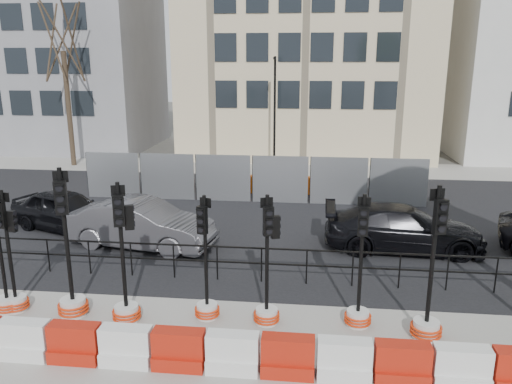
# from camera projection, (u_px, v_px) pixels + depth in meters

# --- Properties ---
(ground) EXTENTS (120.00, 120.00, 0.00)m
(ground) POSITION_uv_depth(u_px,v_px,m) (209.00, 301.00, 12.41)
(ground) COLOR #51514C
(ground) RESTS_ON ground
(sidewalk_near) EXTENTS (40.00, 6.00, 0.02)m
(sidewalk_near) POSITION_uv_depth(u_px,v_px,m) (177.00, 373.00, 9.52)
(sidewalk_near) COLOR gray
(sidewalk_near) RESTS_ON ground
(road) EXTENTS (40.00, 14.00, 0.03)m
(road) POSITION_uv_depth(u_px,v_px,m) (245.00, 216.00, 19.13)
(road) COLOR black
(road) RESTS_ON ground
(sidewalk_far) EXTENTS (40.00, 4.00, 0.02)m
(sidewalk_far) POSITION_uv_depth(u_px,v_px,m) (266.00, 168.00, 27.78)
(sidewalk_far) COLOR gray
(sidewalk_far) RESTS_ON ground
(building_grey) EXTENTS (11.00, 9.06, 14.00)m
(building_grey) POSITION_uv_depth(u_px,v_px,m) (66.00, 42.00, 33.24)
(building_grey) COLOR gray
(building_grey) RESTS_ON ground
(building_cream) EXTENTS (15.00, 10.06, 18.00)m
(building_cream) POSITION_uv_depth(u_px,v_px,m) (308.00, 7.00, 31.02)
(building_cream) COLOR beige
(building_cream) RESTS_ON ground
(kerb_railing) EXTENTS (18.00, 0.04, 1.00)m
(kerb_railing) POSITION_uv_depth(u_px,v_px,m) (217.00, 257.00, 13.39)
(kerb_railing) COLOR black
(kerb_railing) RESTS_ON ground
(heras_fencing) EXTENTS (14.33, 1.72, 2.00)m
(heras_fencing) POSITION_uv_depth(u_px,v_px,m) (242.00, 181.00, 21.61)
(heras_fencing) COLOR gray
(heras_fencing) RESTS_ON ground
(lamp_post_far) EXTENTS (0.12, 0.56, 6.00)m
(lamp_post_far) POSITION_uv_depth(u_px,v_px,m) (275.00, 111.00, 25.93)
(lamp_post_far) COLOR black
(lamp_post_far) RESTS_ON ground
(tree_bare_far) EXTENTS (2.00, 2.00, 9.00)m
(tree_bare_far) POSITION_uv_depth(u_px,v_px,m) (63.00, 44.00, 26.77)
(tree_bare_far) COLOR #473828
(tree_bare_far) RESTS_ON ground
(barrier_row) EXTENTS (13.60, 0.50, 0.80)m
(barrier_row) POSITION_uv_depth(u_px,v_px,m) (179.00, 351.00, 9.62)
(barrier_row) COLOR #AF1D0E
(barrier_row) RESTS_ON ground
(traffic_signal_a) EXTENTS (0.60, 0.60, 3.06)m
(traffic_signal_a) POSITION_uv_depth(u_px,v_px,m) (5.00, 288.00, 11.70)
(traffic_signal_a) COLOR white
(traffic_signal_a) RESTS_ON ground
(traffic_signal_b) EXTENTS (0.59, 0.59, 2.98)m
(traffic_signal_b) POSITION_uv_depth(u_px,v_px,m) (14.00, 284.00, 11.72)
(traffic_signal_b) COLOR white
(traffic_signal_b) RESTS_ON ground
(traffic_signal_c) EXTENTS (0.70, 0.70, 3.55)m
(traffic_signal_c) POSITION_uv_depth(u_px,v_px,m) (71.00, 287.00, 11.49)
(traffic_signal_c) COLOR white
(traffic_signal_c) RESTS_ON ground
(traffic_signal_d) EXTENTS (0.65, 0.65, 3.29)m
(traffic_signal_d) POSITION_uv_depth(u_px,v_px,m) (126.00, 290.00, 11.22)
(traffic_signal_d) COLOR white
(traffic_signal_d) RESTS_ON ground
(traffic_signal_e) EXTENTS (0.58, 0.58, 2.95)m
(traffic_signal_e) POSITION_uv_depth(u_px,v_px,m) (206.00, 294.00, 11.42)
(traffic_signal_e) COLOR white
(traffic_signal_e) RESTS_ON ground
(traffic_signal_f) EXTENTS (0.60, 0.60, 3.03)m
(traffic_signal_f) POSITION_uv_depth(u_px,v_px,m) (267.00, 294.00, 11.15)
(traffic_signal_f) COLOR white
(traffic_signal_f) RESTS_ON ground
(traffic_signal_g) EXTENTS (0.60, 0.60, 3.07)m
(traffic_signal_g) POSITION_uv_depth(u_px,v_px,m) (359.00, 300.00, 11.08)
(traffic_signal_g) COLOR white
(traffic_signal_g) RESTS_ON ground
(traffic_signal_h) EXTENTS (0.67, 0.67, 3.40)m
(traffic_signal_h) POSITION_uv_depth(u_px,v_px,m) (428.00, 309.00, 10.55)
(traffic_signal_h) COLOR white
(traffic_signal_h) RESTS_ON ground
(car_a) EXTENTS (4.48, 5.31, 1.43)m
(car_a) POSITION_uv_depth(u_px,v_px,m) (66.00, 211.00, 17.42)
(car_a) COLOR black
(car_a) RESTS_ON ground
(car_b) EXTENTS (3.26, 5.23, 1.53)m
(car_b) POSITION_uv_depth(u_px,v_px,m) (142.00, 224.00, 15.81)
(car_b) COLOR #45454A
(car_b) RESTS_ON ground
(car_c) EXTENTS (2.25, 5.02, 1.43)m
(car_c) POSITION_uv_depth(u_px,v_px,m) (404.00, 228.00, 15.59)
(car_c) COLOR black
(car_c) RESTS_ON ground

